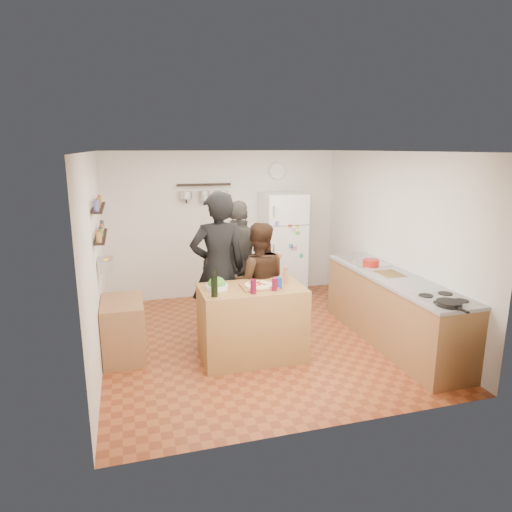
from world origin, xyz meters
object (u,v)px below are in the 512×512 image
object	(u,v)px
counter_run	(393,310)
fridge	(282,245)
wine_bottle	(214,287)
skillet	(449,303)
red_bowl	(371,263)
wall_clock	(277,171)
person_center	(258,282)
person_back	(240,265)
side_table	(124,329)
pepper_mill	(286,276)
prep_island	(252,323)
salt_canister	(279,283)
salad_bowl	(217,287)
person_left	(218,269)

from	to	relation	value
counter_run	fridge	xyz separation A→B (m)	(-0.75, 2.30, 0.45)
wine_bottle	fridge	world-z (taller)	fridge
wine_bottle	skillet	distance (m)	2.53
red_bowl	wall_clock	size ratio (longest dim) A/B	0.76
person_center	counter_run	size ratio (longest dim) A/B	0.61
red_bowl	wine_bottle	bearing A→B (deg)	-163.88
red_bowl	fridge	world-z (taller)	fridge
counter_run	wall_clock	world-z (taller)	wall_clock
person_back	side_table	bearing A→B (deg)	35.48
red_bowl	side_table	size ratio (longest dim) A/B	0.29
pepper_mill	skillet	xyz separation A→B (m)	(1.37, -1.29, -0.05)
fridge	side_table	bearing A→B (deg)	-146.50
prep_island	salt_canister	distance (m)	0.61
prep_island	salad_bowl	distance (m)	0.64
person_back	wall_clock	xyz separation A→B (m)	(1.05, 1.52, 1.23)
pepper_mill	fridge	distance (m)	2.30
fridge	wine_bottle	bearing A→B (deg)	-124.24
pepper_mill	fridge	xyz separation A→B (m)	(0.72, 2.18, -0.10)
salt_canister	person_center	xyz separation A→B (m)	(-0.06, 0.65, -0.17)
salt_canister	side_table	size ratio (longest dim) A/B	0.16
prep_island	red_bowl	bearing A→B (deg)	13.96
pepper_mill	red_bowl	xyz separation A→B (m)	(1.42, 0.41, -0.03)
prep_island	counter_run	world-z (taller)	prep_island
prep_island	counter_run	size ratio (longest dim) A/B	0.48
skillet	fridge	distance (m)	3.53
prep_island	wine_bottle	bearing A→B (deg)	-156.25
salt_canister	side_table	distance (m)	2.00
skillet	salt_canister	bearing A→B (deg)	143.58
prep_island	side_table	xyz separation A→B (m)	(-1.52, 0.45, -0.09)
pepper_mill	wall_clock	bearing A→B (deg)	74.05
pepper_mill	person_left	bearing A→B (deg)	144.91
pepper_mill	counter_run	xyz separation A→B (m)	(1.47, -0.12, -0.55)
person_left	person_back	xyz separation A→B (m)	(0.41, 0.47, -0.09)
person_center	counter_run	distance (m)	1.82
person_left	person_back	distance (m)	0.63
side_table	counter_run	bearing A→B (deg)	-8.59
counter_run	wall_clock	xyz separation A→B (m)	(-0.75, 2.63, 1.70)
person_center	wall_clock	bearing A→B (deg)	-102.21
wine_bottle	person_back	world-z (taller)	person_back
wine_bottle	counter_run	bearing A→B (deg)	3.53
salad_bowl	person_left	size ratio (longest dim) A/B	0.13
pepper_mill	person_center	xyz separation A→B (m)	(-0.21, 0.48, -0.20)
person_left	person_center	world-z (taller)	person_left
wine_bottle	counter_run	xyz separation A→B (m)	(2.42, 0.15, -0.57)
person_center	side_table	distance (m)	1.81
person_center	skillet	xyz separation A→B (m)	(1.58, -1.77, 0.14)
fridge	skillet	bearing A→B (deg)	-79.39
person_back	fridge	xyz separation A→B (m)	(1.05, 1.19, -0.02)
person_left	red_bowl	distance (m)	2.16
salt_canister	skillet	distance (m)	1.89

